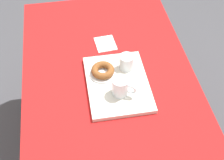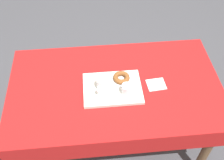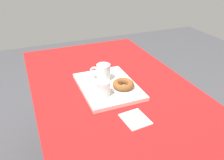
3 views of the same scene
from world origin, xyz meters
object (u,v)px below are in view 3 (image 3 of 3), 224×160
serving_tray (108,86)px  paper_napkin (135,119)px  dining_table (114,104)px  donut_plate_left (123,88)px  sugar_donut_left (123,84)px  water_glass_near (103,89)px  tea_mug_left (103,72)px

serving_tray → paper_napkin: 0.30m
serving_tray → paper_napkin: serving_tray is taller
dining_table → paper_napkin: paper_napkin is taller
donut_plate_left → sugar_donut_left: sugar_donut_left is taller
dining_table → paper_napkin: bearing=-3.7°
dining_table → water_glass_near: bearing=-53.5°
sugar_donut_left → paper_napkin: sugar_donut_left is taller
tea_mug_left → paper_napkin: (0.37, 0.01, -0.06)m
paper_napkin → donut_plate_left: bearing=168.3°
water_glass_near → sugar_donut_left: water_glass_near is taller
dining_table → donut_plate_left: bearing=33.6°
serving_tray → tea_mug_left: 0.09m
dining_table → tea_mug_left: bearing=-160.5°
donut_plate_left → paper_napkin: size_ratio=1.08×
tea_mug_left → sugar_donut_left: tea_mug_left is taller
donut_plate_left → paper_napkin: bearing=-11.7°
water_glass_near → donut_plate_left: bearing=100.1°
tea_mug_left → donut_plate_left: 0.15m
serving_tray → sugar_donut_left: size_ratio=3.46×
sugar_donut_left → dining_table: bearing=-146.4°
water_glass_near → sugar_donut_left: size_ratio=0.68×
tea_mug_left → donut_plate_left: size_ratio=0.80×
dining_table → serving_tray: size_ratio=3.74×
donut_plate_left → paper_napkin: 0.24m
water_glass_near → tea_mug_left: bearing=159.4°
water_glass_near → sugar_donut_left: bearing=100.1°
dining_table → donut_plate_left: (0.05, 0.03, 0.12)m
tea_mug_left → water_glass_near: size_ratio=1.39×
serving_tray → donut_plate_left: 0.09m
serving_tray → tea_mug_left: bearing=-179.1°
paper_napkin → serving_tray: bearing=-177.7°
water_glass_near → donut_plate_left: 0.13m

